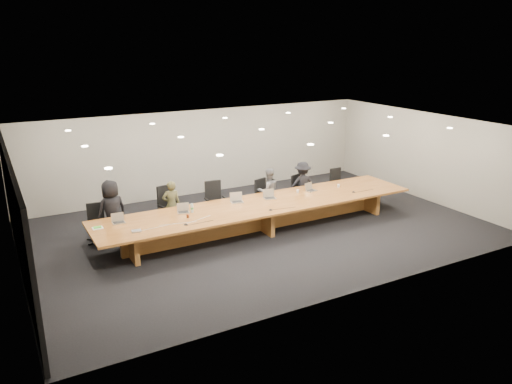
% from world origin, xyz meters
% --- Properties ---
extents(ground, '(12.00, 12.00, 0.00)m').
position_xyz_m(ground, '(0.00, 0.00, 0.00)').
color(ground, black).
rests_on(ground, ground).
extents(back_wall, '(12.00, 0.02, 2.80)m').
position_xyz_m(back_wall, '(0.00, 4.00, 1.40)').
color(back_wall, '#B8B2A7').
rests_on(back_wall, ground).
extents(left_wall_panel, '(0.08, 7.84, 2.74)m').
position_xyz_m(left_wall_panel, '(-5.94, 0.00, 1.37)').
color(left_wall_panel, black).
rests_on(left_wall_panel, ground).
extents(conference_table, '(9.00, 1.80, 0.75)m').
position_xyz_m(conference_table, '(0.00, 0.00, 0.52)').
color(conference_table, brown).
rests_on(conference_table, ground).
extents(chair_far_left, '(0.56, 0.56, 1.02)m').
position_xyz_m(chair_far_left, '(-4.08, 1.29, 0.51)').
color(chair_far_left, black).
rests_on(chair_far_left, ground).
extents(chair_left, '(0.72, 0.72, 1.20)m').
position_xyz_m(chair_left, '(-2.10, 1.34, 0.60)').
color(chair_left, black).
rests_on(chair_left, ground).
extents(chair_mid_left, '(0.63, 0.63, 1.14)m').
position_xyz_m(chair_mid_left, '(-0.75, 1.34, 0.57)').
color(chair_mid_left, black).
rests_on(chair_mid_left, ground).
extents(chair_mid_right, '(0.67, 0.67, 1.04)m').
position_xyz_m(chair_mid_right, '(0.79, 1.17, 0.52)').
color(chair_mid_right, black).
rests_on(chair_mid_right, ground).
extents(chair_right, '(0.65, 0.65, 1.01)m').
position_xyz_m(chair_right, '(2.06, 1.18, 0.50)').
color(chair_right, black).
rests_on(chair_right, ground).
extents(chair_far_right, '(0.54, 0.54, 1.02)m').
position_xyz_m(chair_far_right, '(3.54, 1.18, 0.51)').
color(chair_far_right, black).
rests_on(chair_far_right, ground).
extents(person_a, '(0.89, 0.70, 1.61)m').
position_xyz_m(person_a, '(-3.71, 1.18, 0.81)').
color(person_a, black).
rests_on(person_a, ground).
extents(person_b, '(0.54, 0.40, 1.37)m').
position_xyz_m(person_b, '(-2.10, 1.24, 0.68)').
color(person_b, '#403E23').
rests_on(person_b, ground).
extents(person_c, '(0.72, 0.59, 1.37)m').
position_xyz_m(person_c, '(0.88, 1.13, 0.68)').
color(person_c, slate).
rests_on(person_c, ground).
extents(person_d, '(1.02, 0.74, 1.42)m').
position_xyz_m(person_d, '(2.09, 1.13, 0.71)').
color(person_d, black).
rests_on(person_d, ground).
extents(laptop_a, '(0.31, 0.23, 0.24)m').
position_xyz_m(laptop_a, '(-3.73, 0.37, 0.87)').
color(laptop_a, tan).
rests_on(laptop_a, conference_table).
extents(laptop_b, '(0.35, 0.29, 0.24)m').
position_xyz_m(laptop_b, '(-2.10, 0.33, 0.87)').
color(laptop_b, tan).
rests_on(laptop_b, conference_table).
extents(laptop_c, '(0.38, 0.32, 0.27)m').
position_xyz_m(laptop_c, '(-0.52, 0.42, 0.88)').
color(laptop_c, beige).
rests_on(laptop_c, conference_table).
extents(laptop_d, '(0.37, 0.30, 0.26)m').
position_xyz_m(laptop_d, '(0.43, 0.28, 0.88)').
color(laptop_d, tan).
rests_on(laptop_d, conference_table).
extents(laptop_e, '(0.35, 0.30, 0.24)m').
position_xyz_m(laptop_e, '(1.86, 0.33, 0.87)').
color(laptop_e, tan).
rests_on(laptop_e, conference_table).
extents(water_bottle, '(0.09, 0.09, 0.22)m').
position_xyz_m(water_bottle, '(-1.89, 0.25, 0.86)').
color(water_bottle, '#B5C6C1').
rests_on(water_bottle, conference_table).
extents(amber_mug, '(0.08, 0.08, 0.09)m').
position_xyz_m(amber_mug, '(-2.14, -0.08, 0.79)').
color(amber_mug, maroon).
rests_on(amber_mug, conference_table).
extents(paper_cup_near, '(0.08, 0.08, 0.09)m').
position_xyz_m(paper_cup_near, '(1.41, 0.37, 0.80)').
color(paper_cup_near, silver).
rests_on(paper_cup_near, conference_table).
extents(paper_cup_far, '(0.09, 0.09, 0.09)m').
position_xyz_m(paper_cup_far, '(2.80, 0.26, 0.79)').
color(paper_cup_far, silver).
rests_on(paper_cup_far, conference_table).
extents(notepad, '(0.25, 0.20, 0.01)m').
position_xyz_m(notepad, '(-4.26, 0.26, 0.76)').
color(notepad, white).
rests_on(notepad, conference_table).
extents(lime_gadget, '(0.18, 0.11, 0.03)m').
position_xyz_m(lime_gadget, '(-4.26, 0.26, 0.78)').
color(lime_gadget, green).
rests_on(lime_gadget, notepad).
extents(av_box, '(0.24, 0.19, 0.03)m').
position_xyz_m(av_box, '(-3.52, -0.39, 0.77)').
color(av_box, silver).
rests_on(av_box, conference_table).
extents(mic_left, '(0.13, 0.13, 0.03)m').
position_xyz_m(mic_left, '(-2.36, -0.52, 0.76)').
color(mic_left, black).
rests_on(mic_left, conference_table).
extents(mic_center, '(0.13, 0.13, 0.03)m').
position_xyz_m(mic_center, '(-0.05, -0.57, 0.76)').
color(mic_center, black).
rests_on(mic_center, conference_table).
extents(mic_right, '(0.14, 0.14, 0.03)m').
position_xyz_m(mic_right, '(2.86, -0.36, 0.76)').
color(mic_right, black).
rests_on(mic_right, conference_table).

